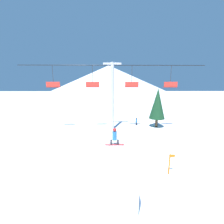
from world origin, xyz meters
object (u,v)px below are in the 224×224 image
at_px(distant_skier, 136,121).
at_px(snow_ramp, 114,172).
at_px(trail_marker, 170,164).
at_px(snowboarder, 115,137).
at_px(pine_tree_near, 157,104).

bearing_deg(distant_skier, snow_ramp, -105.76).
bearing_deg(distant_skier, trail_marker, -89.53).
distance_m(snow_ramp, snowboarder, 2.49).
distance_m(snowboarder, pine_tree_near, 13.06).
height_order(pine_tree_near, distant_skier, pine_tree_near).
height_order(snow_ramp, snowboarder, snowboarder).
xyz_separation_m(pine_tree_near, trail_marker, (-2.71, -11.74, -2.70)).
height_order(snow_ramp, pine_tree_near, pine_tree_near).
distance_m(trail_marker, distant_skier, 12.72).
height_order(snow_ramp, distant_skier, snow_ramp).
bearing_deg(pine_tree_near, trail_marker, -103.00).
relative_size(snowboarder, distant_skier, 1.13).
bearing_deg(pine_tree_near, distant_skier, 160.90).
height_order(pine_tree_near, trail_marker, pine_tree_near).
height_order(trail_marker, distant_skier, trail_marker).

